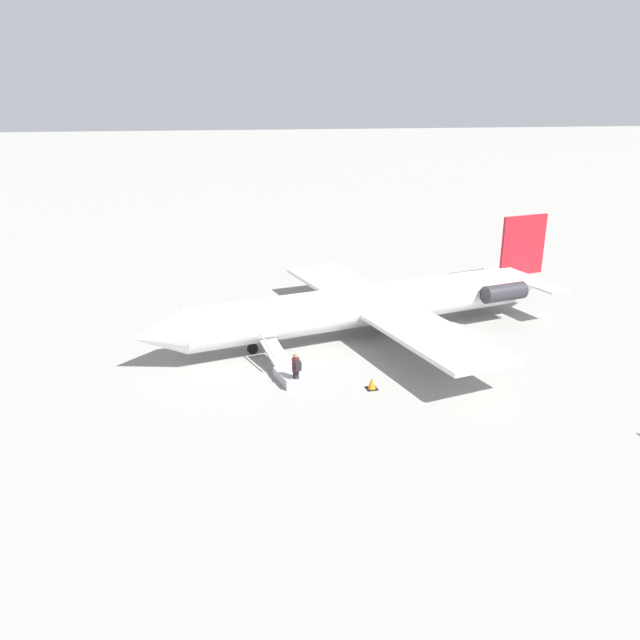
% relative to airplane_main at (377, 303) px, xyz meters
% --- Properties ---
extents(ground_plane, '(600.00, 600.00, 0.00)m').
position_rel_airplane_main_xyz_m(ground_plane, '(0.82, 0.15, -1.85)').
color(ground_plane, gray).
extents(airplane_main, '(26.23, 20.01, 6.17)m').
position_rel_airplane_main_xyz_m(airplane_main, '(0.00, 0.00, 0.00)').
color(airplane_main, silver).
rests_on(airplane_main, ground).
extents(boarding_stairs, '(1.71, 4.13, 1.59)m').
position_rel_airplane_main_xyz_m(boarding_stairs, '(6.26, 4.89, -1.48)').
color(boarding_stairs, '#99999E').
rests_on(boarding_stairs, ground).
extents(passenger, '(0.38, 0.56, 1.74)m').
position_rel_airplane_main_xyz_m(passenger, '(6.06, 6.04, -0.84)').
color(passenger, '#23232D').
rests_on(passenger, ground).
extents(traffic_cone_near_stairs, '(0.52, 0.52, 0.57)m').
position_rel_airplane_main_xyz_m(traffic_cone_near_stairs, '(2.65, 7.01, -1.58)').
color(traffic_cone_near_stairs, black).
rests_on(traffic_cone_near_stairs, ground).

